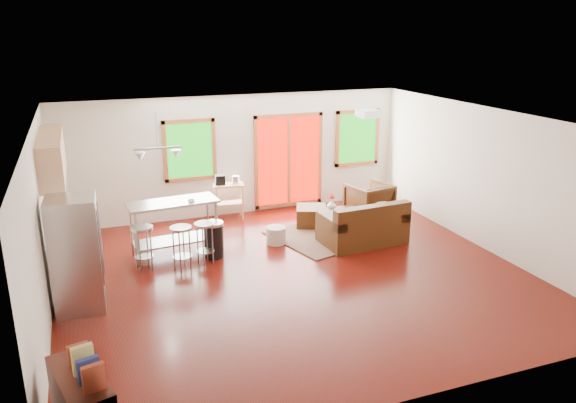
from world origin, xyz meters
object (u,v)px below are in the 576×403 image
object	(u,v)px
rug	(334,233)
loveseat	(364,227)
refrigerator	(77,255)
island	(174,218)
armchair	(369,199)
kitchen_cart	(227,189)
coffee_table	(338,213)
ottoman	(311,216)

from	to	relation	value
rug	loveseat	bearing A→B (deg)	-64.09
refrigerator	island	xyz separation A→B (m)	(1.64, 1.60, -0.16)
loveseat	armchair	xyz separation A→B (m)	(0.81, 1.30, 0.09)
rug	refrigerator	world-z (taller)	refrigerator
rug	kitchen_cart	distance (m)	2.47
refrigerator	rug	bearing A→B (deg)	20.77
loveseat	kitchen_cart	size ratio (longest dim) A/B	1.65
armchair	kitchen_cart	bearing A→B (deg)	-29.89
rug	armchair	bearing A→B (deg)	29.94
rug	island	distance (m)	3.21
refrigerator	kitchen_cart	size ratio (longest dim) A/B	1.73
rug	armchair	size ratio (longest dim) A/B	2.70
island	refrigerator	bearing A→B (deg)	-135.67
coffee_table	ottoman	size ratio (longest dim) A/B	1.48
kitchen_cart	ottoman	bearing A→B (deg)	-33.99
coffee_table	armchair	size ratio (longest dim) A/B	1.06
ottoman	loveseat	bearing A→B (deg)	-66.43
loveseat	island	distance (m)	3.55
kitchen_cart	coffee_table	bearing A→B (deg)	-33.32
island	kitchen_cart	world-z (taller)	island
rug	coffee_table	bearing A→B (deg)	53.93
island	ottoman	bearing A→B (deg)	10.21
ottoman	island	size ratio (longest dim) A/B	0.37
ottoman	island	distance (m)	2.99
armchair	island	distance (m)	4.30
ottoman	kitchen_cart	world-z (taller)	kitchen_cart
armchair	refrigerator	bearing A→B (deg)	9.05
coffee_table	rug	bearing A→B (deg)	-126.07
armchair	island	size ratio (longest dim) A/B	0.52
rug	kitchen_cart	world-z (taller)	kitchen_cart
island	loveseat	bearing A→B (deg)	-12.05
armchair	ottoman	xyz separation A→B (m)	(-1.36, -0.04, -0.22)
coffee_table	island	bearing A→B (deg)	-175.92
loveseat	ottoman	distance (m)	1.38
rug	island	xyz separation A→B (m)	(-3.13, 0.08, 0.67)
loveseat	armchair	bearing A→B (deg)	54.70
loveseat	armchair	world-z (taller)	armchair
ottoman	armchair	bearing A→B (deg)	1.81
armchair	kitchen_cart	size ratio (longest dim) A/B	0.86
rug	island	bearing A→B (deg)	178.48
loveseat	island	xyz separation A→B (m)	(-3.45, 0.74, 0.36)
rug	armchair	distance (m)	1.36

